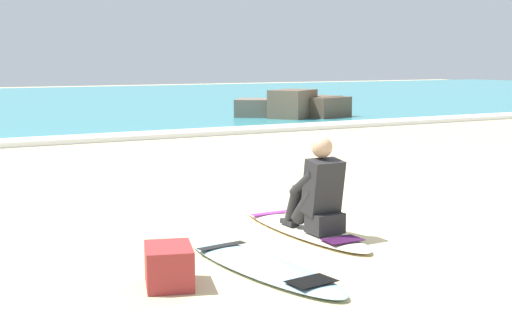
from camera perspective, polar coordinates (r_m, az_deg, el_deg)
name	(u,v)px	position (r m, az deg, el deg)	size (l,w,h in m)	color
ground_plane	(294,219)	(7.89, 3.09, -4.52)	(80.00, 80.00, 0.00)	beige
breaking_foam	(87,139)	(15.69, -13.57, 1.94)	(80.00, 0.90, 0.11)	white
surfboard_main	(302,228)	(7.32, 3.74, -5.27)	(0.54, 2.23, 0.08)	#EFE5C6
surfer_seated	(318,195)	(6.99, 5.08, -2.57)	(0.38, 0.70, 0.95)	#232326
surfboard_spare_near	(260,265)	(6.02, 0.33, -8.27)	(0.77, 2.17, 0.08)	#9ED1E5
rock_outcrop_distant	(299,107)	(20.64, 3.48, 4.53)	(3.26, 2.60, 0.90)	brown
beach_bag	(169,266)	(5.61, -7.08, -8.28)	(0.36, 0.48, 0.32)	maroon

